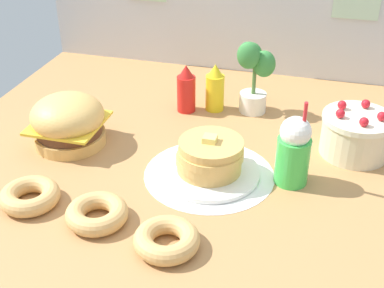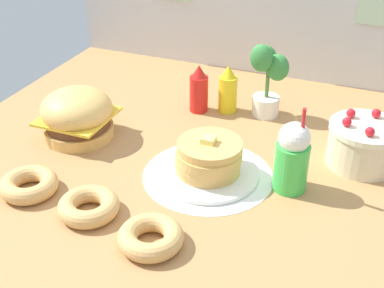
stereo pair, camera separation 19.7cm
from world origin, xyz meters
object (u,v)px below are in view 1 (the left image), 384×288
layer_cake (356,134)px  burger (68,121)px  donut_vanilla (167,239)px  ketchup_bottle (186,90)px  donut_pink_glaze (30,195)px  potted_plant (254,74)px  mustard_bottle (215,89)px  pancake_stack (210,160)px  cream_soda_cup (294,151)px  donut_chocolate (97,213)px

layer_cake → burger: bearing=-168.5°
donut_vanilla → ketchup_bottle: bearing=102.2°
donut_pink_glaze → potted_plant: size_ratio=0.61×
mustard_bottle → pancake_stack: bearing=-78.7°
burger → ketchup_bottle: (0.39, 0.42, 0.00)m
pancake_stack → cream_soda_cup: (0.30, 0.04, 0.07)m
burger → potted_plant: (0.68, 0.50, 0.08)m
pancake_stack → donut_vanilla: bearing=-94.3°
pancake_stack → donut_chocolate: 0.47m
burger → pancake_stack: burger is taller
layer_cake → donut_vanilla: layer_cake is taller
burger → pancake_stack: 0.62m
donut_pink_glaze → cream_soda_cup: bearing=23.6°
potted_plant → pancake_stack: bearing=-96.4°
layer_cake → pancake_stack: bearing=-149.7°
layer_cake → donut_pink_glaze: bearing=-149.3°
ketchup_bottle → donut_vanilla: 0.95m
ketchup_bottle → donut_vanilla: size_ratio=1.08×
donut_chocolate → ketchup_bottle: bearing=85.7°
layer_cake → mustard_bottle: bearing=159.9°
mustard_bottle → potted_plant: 0.19m
layer_cake → mustard_bottle: (-0.63, 0.23, 0.02)m
cream_soda_cup → donut_chocolate: size_ratio=1.61×
burger → pancake_stack: size_ratio=0.78×
donut_vanilla → donut_chocolate: bearing=166.7°
potted_plant → ketchup_bottle: bearing=-165.5°
burger → cream_soda_cup: 0.92m
mustard_bottle → cream_soda_cup: size_ratio=0.67×
mustard_bottle → potted_plant: potted_plant is taller
ketchup_bottle → donut_pink_glaze: bearing=-111.7°
cream_soda_cup → donut_chocolate: bearing=-145.8°
mustard_bottle → donut_pink_glaze: (-0.46, -0.88, -0.07)m
burger → potted_plant: 0.85m
donut_pink_glaze → donut_chocolate: (0.27, -0.03, 0.00)m
ketchup_bottle → potted_plant: potted_plant is taller
layer_cake → donut_pink_glaze: size_ratio=1.34×
donut_vanilla → pancake_stack: bearing=85.7°
layer_cake → potted_plant: bearing=150.4°
donut_vanilla → mustard_bottle: bearing=94.4°
burger → donut_vanilla: bearing=-40.8°
layer_cake → mustard_bottle: 0.67m
donut_pink_glaze → donut_chocolate: size_ratio=1.00×
mustard_bottle → ketchup_bottle: bearing=-159.5°
burger → ketchup_bottle: bearing=47.3°
donut_vanilla → potted_plant: potted_plant is taller
ketchup_bottle → potted_plant: bearing=14.5°
burger → cream_soda_cup: size_ratio=0.88×
layer_cake → donut_pink_glaze: 1.27m
ketchup_bottle → potted_plant: (0.30, 0.08, 0.08)m
layer_cake → potted_plant: 0.54m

